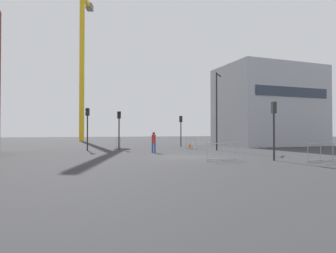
{
  "coord_description": "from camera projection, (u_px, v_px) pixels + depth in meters",
  "views": [
    {
      "loc": [
        -7.99,
        -18.66,
        1.77
      ],
      "look_at": [
        0.0,
        3.05,
        2.16
      ],
      "focal_mm": 31.33,
      "sensor_mm": 36.0,
      "label": 1
    }
  ],
  "objects": [
    {
      "name": "office_block",
      "position": [
        268.0,
        107.0,
        37.4
      ],
      "size": [
        12.18,
        8.38,
        9.89
      ],
      "color": "#A8AAB2",
      "rests_on": "ground"
    },
    {
      "name": "traffic_light_island",
      "position": [
        181.0,
        126.0,
        33.94
      ],
      "size": [
        0.37,
        0.37,
        3.56
      ],
      "color": "#232326",
      "rests_on": "ground"
    },
    {
      "name": "traffic_light_far",
      "position": [
        87.0,
        122.0,
        27.01
      ],
      "size": [
        0.37,
        0.37,
        3.92
      ],
      "color": "#232326",
      "rests_on": "ground"
    },
    {
      "name": "safety_barrier_mid_span",
      "position": [
        191.0,
        144.0,
        29.11
      ],
      "size": [
        0.24,
        1.92,
        1.08
      ],
      "color": "#B2B5BA",
      "rests_on": "ground"
    },
    {
      "name": "construction_crane",
      "position": [
        81.0,
        43.0,
        52.74
      ],
      "size": [
        6.61,
        17.08,
        27.28
      ],
      "color": "gold",
      "rests_on": "ground"
    },
    {
      "name": "safety_barrier_rear",
      "position": [
        221.0,
        151.0,
        17.72
      ],
      "size": [
        2.12,
        0.14,
        1.08
      ],
      "color": "#B2B5BA",
      "rests_on": "ground"
    },
    {
      "name": "streetlamp_tall",
      "position": [
        217.0,
        104.0,
        27.83
      ],
      "size": [
        1.49,
        1.38,
        7.34
      ],
      "color": "#232326",
      "rests_on": "ground"
    },
    {
      "name": "traffic_light_crosswalk",
      "position": [
        119.0,
        124.0,
        29.07
      ],
      "size": [
        0.34,
        0.39,
        3.76
      ],
      "color": "black",
      "rests_on": "ground"
    },
    {
      "name": "traffic_cone_on_verge",
      "position": [
        190.0,
        146.0,
        31.17
      ],
      "size": [
        0.54,
        0.54,
        0.55
      ],
      "color": "black",
      "rests_on": "ground"
    },
    {
      "name": "pedestrian_walking",
      "position": [
        154.0,
        141.0,
        24.14
      ],
      "size": [
        0.34,
        0.34,
        1.73
      ],
      "color": "#33519E",
      "rests_on": "ground"
    },
    {
      "name": "ground",
      "position": [
        183.0,
        157.0,
        20.24
      ],
      "size": [
        160.0,
        160.0,
        0.0
      ],
      "primitive_type": "plane",
      "color": "#333335"
    },
    {
      "name": "safety_barrier_left_run",
      "position": [
        118.0,
        142.0,
        32.04
      ],
      "size": [
        0.15,
        2.47,
        1.08
      ],
      "color": "#B2B5BA",
      "rests_on": "ground"
    },
    {
      "name": "traffic_light_verge",
      "position": [
        274.0,
        121.0,
        17.82
      ],
      "size": [
        0.3,
        0.39,
        3.57
      ],
      "color": "#2D2D30",
      "rests_on": "ground"
    },
    {
      "name": "safety_barrier_right_run",
      "position": [
        321.0,
        152.0,
        16.92
      ],
      "size": [
        2.38,
        0.29,
        1.08
      ],
      "color": "gray",
      "rests_on": "ground"
    }
  ]
}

